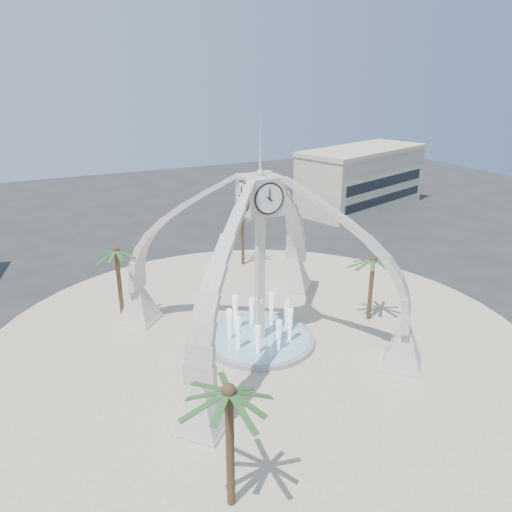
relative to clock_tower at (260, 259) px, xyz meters
name	(u,v)px	position (x,y,z in m)	size (l,w,h in m)	color
ground	(260,342)	(0.00, 0.00, -6.49)	(140.00, 140.00, 0.00)	#282828
plaza	(260,342)	(0.00, 0.00, -6.46)	(40.00, 40.00, 0.06)	beige
clock_tower	(260,259)	(0.00, 0.00, 0.00)	(17.94, 17.94, 16.30)	beige
fountain	(260,339)	(0.00, 0.00, -6.20)	(8.00, 8.00, 3.62)	#99999C
building_ne	(361,178)	(30.00, 28.00, -2.18)	(21.87, 14.17, 8.60)	beige
palm_east	(373,260)	(9.43, -0.54, -1.42)	(4.16, 4.16, 5.82)	brown
palm_west	(116,251)	(-8.37, 7.27, -0.43)	(3.66, 3.66, 6.83)	brown
palm_north	(242,214)	(5.37, 14.72, -1.10)	(3.43, 3.43, 6.13)	brown
palm_south	(229,393)	(-7.63, -12.45, -0.44)	(4.83, 4.83, 6.91)	brown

